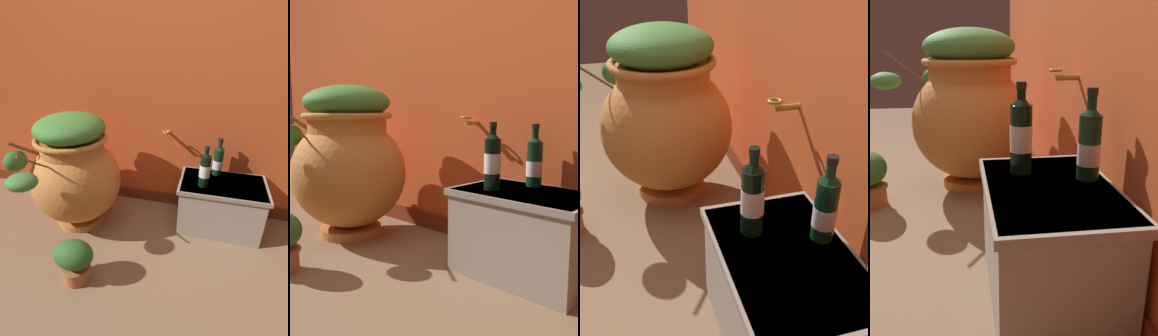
{
  "view_description": "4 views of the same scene",
  "coord_description": "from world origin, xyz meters",
  "views": [
    {
      "loc": [
        0.32,
        -0.87,
        1.37
      ],
      "look_at": [
        -0.13,
        0.82,
        0.47
      ],
      "focal_mm": 27.5,
      "sensor_mm": 36.0,
      "label": 1
    },
    {
      "loc": [
        1.39,
        -0.65,
        0.76
      ],
      "look_at": [
        -0.04,
        0.79,
        0.46
      ],
      "focal_mm": 42.74,
      "sensor_mm": 36.0,
      "label": 2
    },
    {
      "loc": [
        1.33,
        0.44,
        1.24
      ],
      "look_at": [
        -0.13,
        0.84,
        0.38
      ],
      "focal_mm": 43.48,
      "sensor_mm": 36.0,
      "label": 3
    },
    {
      "loc": [
        1.54,
        0.61,
        0.83
      ],
      "look_at": [
        0.02,
        0.83,
        0.31
      ],
      "focal_mm": 40.37,
      "sensor_mm": 36.0,
      "label": 4
    }
  ],
  "objects": [
    {
      "name": "terracotta_urn",
      "position": [
        -0.64,
        0.67,
        0.46
      ],
      "size": [
        0.78,
        0.9,
        0.9
      ],
      "color": "#CC7F3D",
      "rests_on": "ground_plane"
    },
    {
      "name": "stone_ledge",
      "position": [
        0.46,
        0.88,
        0.21
      ],
      "size": [
        0.64,
        0.41,
        0.4
      ],
      "color": "#9E9384",
      "rests_on": "ground_plane"
    },
    {
      "name": "wine_bottle_left",
      "position": [
        0.41,
        1.02,
        0.52
      ],
      "size": [
        0.08,
        0.08,
        0.3
      ],
      "color": "black",
      "rests_on": "stone_ledge"
    },
    {
      "name": "wine_bottle_middle",
      "position": [
        0.32,
        0.81,
        0.53
      ],
      "size": [
        0.08,
        0.08,
        0.31
      ],
      "color": "black",
      "rests_on": "stone_ledge"
    }
  ]
}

